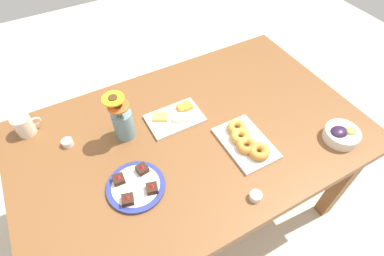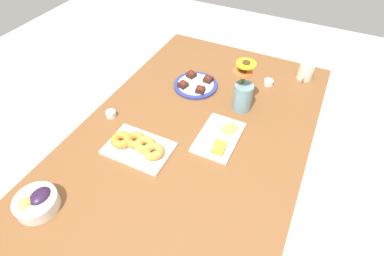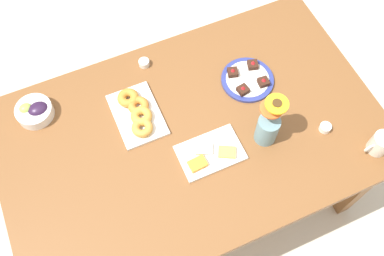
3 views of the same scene
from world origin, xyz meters
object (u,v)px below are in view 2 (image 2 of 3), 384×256
dessert_plate (196,85)px  flower_vase (243,94)px  coffee_mug (306,70)px  grape_bowl (37,202)px  jam_cup_honey (269,82)px  jam_cup_berry (111,114)px  croissant_platter (138,146)px  dining_table (192,147)px  cheese_platter (219,137)px

dessert_plate → flower_vase: (0.06, 0.28, 0.08)m
coffee_mug → dessert_plate: coffee_mug is taller
grape_bowl → dessert_plate: bearing=166.9°
coffee_mug → jam_cup_honey: 0.22m
jam_cup_berry → dessert_plate: size_ratio=0.21×
grape_bowl → jam_cup_berry: (-0.51, -0.06, -0.01)m
croissant_platter → dessert_plate: 0.51m
coffee_mug → dining_table: bearing=-29.5°
jam_cup_honey → jam_cup_berry: bearing=-46.9°
cheese_platter → croissant_platter: size_ratio=0.93×
grape_bowl → jam_cup_berry: 0.52m
dessert_plate → cheese_platter: bearing=40.2°
dining_table → cheese_platter: cheese_platter is taller
croissant_platter → dessert_plate: dessert_plate is taller
dining_table → jam_cup_berry: (0.06, -0.40, 0.10)m
jam_cup_honey → dessert_plate: (0.18, -0.35, -0.00)m
flower_vase → cheese_platter: bearing=-4.5°
coffee_mug → jam_cup_honey: (0.14, -0.16, -0.03)m
croissant_platter → jam_cup_berry: bearing=-117.0°
croissant_platter → flower_vase: 0.55m
croissant_platter → dessert_plate: (-0.51, 0.03, -0.01)m
cheese_platter → dessert_plate: dessert_plate is taller
jam_cup_berry → flower_vase: bearing=121.1°
flower_vase → dessert_plate: bearing=-102.5°
dessert_plate → flower_vase: 0.29m
jam_cup_berry → coffee_mug: bearing=132.8°
grape_bowl → cheese_platter: size_ratio=0.59×
jam_cup_berry → flower_vase: 0.64m
flower_vase → jam_cup_honey: bearing=164.0°
cheese_platter → grape_bowl: bearing=-38.0°
dining_table → jam_cup_honey: (-0.51, 0.21, 0.10)m
dining_table → croissant_platter: 0.27m
coffee_mug → jam_cup_honey: size_ratio=2.45×
dining_table → jam_cup_berry: 0.42m
coffee_mug → dessert_plate: bearing=-57.1°
grape_bowl → dessert_plate: 0.93m
cheese_platter → jam_cup_berry: bearing=-80.9°
dining_table → grape_bowl: 0.68m
cheese_platter → croissant_platter: croissant_platter is taller
coffee_mug → jam_cup_berry: size_ratio=2.45×
cheese_platter → croissant_platter: 0.35m
dining_table → croissant_platter: croissant_platter is taller
coffee_mug → jam_cup_berry: bearing=-47.2°
dining_table → coffee_mug: size_ratio=13.59×
flower_vase → dining_table: bearing=-27.5°
coffee_mug → flower_vase: 0.46m
dessert_plate → flower_vase: bearing=77.5°
coffee_mug → flower_vase: (0.39, -0.23, 0.04)m
dining_table → grape_bowl: grape_bowl is taller
coffee_mug → croissant_platter: bearing=-32.9°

